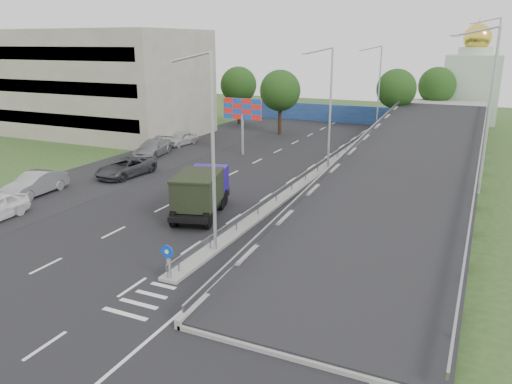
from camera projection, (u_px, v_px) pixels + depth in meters
The scene contains 23 objects.
ground at pixel (140, 303), 21.19m from camera, with size 160.00×160.00×0.00m, color #2D4C1E.
road_surface at pixel (266, 181), 39.77m from camera, with size 26.00×90.00×0.04m, color black.
parking_strip at pixel (134, 165), 45.01m from camera, with size 8.00×90.00×0.05m, color black.
median at pixel (317, 173), 42.00m from camera, with size 1.00×44.00×0.20m, color gray.
overpass_ramp at pixel (411, 162), 38.51m from camera, with size 10.00×50.00×3.50m.
median_guardrail at pixel (318, 165), 41.82m from camera, with size 0.09×44.00×0.71m.
sign_bollard at pixel (168, 262), 22.78m from camera, with size 0.64×0.23×1.67m.
lamp_post_near at pixel (210, 144), 24.68m from camera, with size 2.74×0.18×10.08m.
lamp_post_mid at pixel (328, 102), 42.05m from camera, with size 2.74×0.18×10.08m.
lamp_post_far at pixel (378, 84), 59.42m from camera, with size 2.74×0.18×10.08m.
beige_building at pixel (99, 83), 59.34m from camera, with size 24.00×14.00×12.00m, color gray.
blue_wall at pixel (354, 115), 67.62m from camera, with size 30.00×0.50×2.40m, color navy.
church at pixel (472, 83), 67.74m from camera, with size 7.00×7.00×13.80m.
billboard at pixel (242, 112), 47.93m from camera, with size 4.00×0.24×5.50m.
tree_left_mid at pixel (280, 91), 58.47m from camera, with size 4.80×4.80×7.60m.
tree_median_far at pixel (396, 89), 60.58m from camera, with size 4.80×4.80×7.60m.
tree_left_far at pixel (239, 85), 66.03m from camera, with size 4.80×4.80×7.60m.
tree_ramp_far at pixel (437, 86), 65.05m from camera, with size 4.80×4.80×7.60m.
dump_truck at pixel (201, 190), 31.75m from camera, with size 4.07×6.91×2.87m.
parked_car_b at pixel (35, 184), 36.04m from camera, with size 1.76×5.05×1.66m, color gray.
parked_car_c at pixel (126, 167), 41.03m from camera, with size 2.50×5.41×1.50m, color #343539.
parked_car_d at pixel (153, 148), 48.45m from camera, with size 2.18×5.37×1.56m, color gray.
parked_car_e at pixel (181, 139), 53.52m from camera, with size 1.69×4.21×1.43m, color #B5B6B1.
Camera 1 is at (12.44, -15.09, 10.65)m, focal length 35.00 mm.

